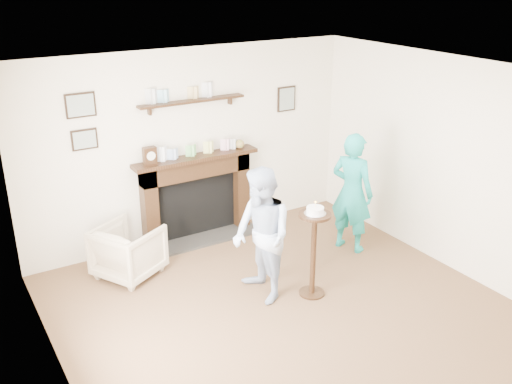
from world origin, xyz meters
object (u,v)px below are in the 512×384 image
armchair (131,274)px  woman (348,248)px  man (262,296)px  pedestal_table (314,238)px

armchair → woman: 2.78m
man → armchair: bearing=-135.6°
woman → pedestal_table: size_ratio=1.37×
woman → pedestal_table: (-1.07, -0.65, 0.69)m
woman → pedestal_table: 1.43m
man → pedestal_table: size_ratio=1.33×
man → woman: size_ratio=0.97×
man → woman: (1.58, 0.41, 0.00)m
pedestal_table → woman: bearing=31.4°
armchair → pedestal_table: bearing=-161.5°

